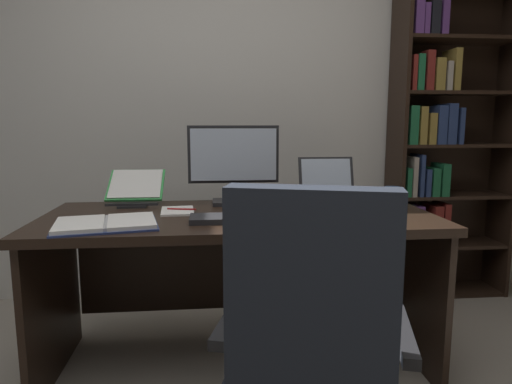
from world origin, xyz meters
name	(u,v)px	position (x,y,z in m)	size (l,w,h in m)	color
wall_back	(219,105)	(0.00, 1.88, 1.28)	(4.87, 0.12, 2.57)	beige
desk	(238,250)	(0.07, 0.93, 0.55)	(1.79, 0.77, 0.75)	black
bookshelf	(438,151)	(1.44, 1.66, 0.98)	(0.79, 0.29, 2.04)	black
office_chair	(312,365)	(0.24, 0.08, 0.42)	(0.69, 0.61, 1.00)	#232326
monitor	(234,165)	(0.06, 1.11, 0.95)	(0.47, 0.16, 0.40)	#232326
laptop	(331,193)	(0.57, 1.12, 0.80)	(0.30, 0.30, 0.23)	#232326
keyboard	(239,218)	(0.06, 0.70, 0.76)	(0.42, 0.15, 0.02)	#232326
computer_mouse	(308,215)	(0.36, 0.70, 0.77)	(0.06, 0.10, 0.04)	#232326
reading_stand_with_book	(136,188)	(-0.45, 1.18, 0.83)	(0.28, 0.29, 0.16)	#232326
open_binder	(106,224)	(-0.49, 0.65, 0.76)	(0.45, 0.37, 0.02)	navy
notepad	(177,211)	(-0.22, 0.92, 0.75)	(0.15, 0.21, 0.01)	white
pen	(182,209)	(-0.20, 0.92, 0.76)	(0.01, 0.01, 0.14)	maroon
coffee_mug	(393,197)	(0.84, 0.94, 0.80)	(0.08, 0.08, 0.10)	#334C7A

